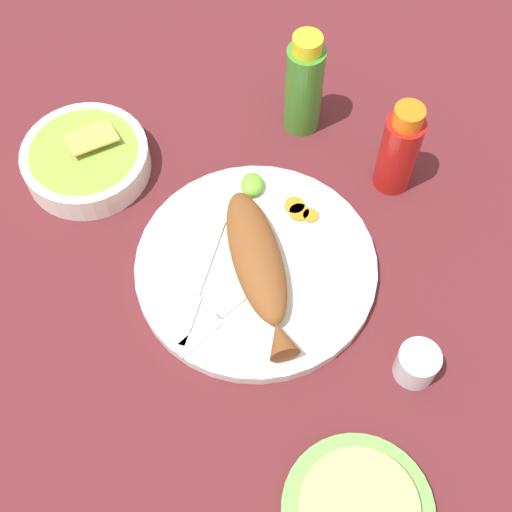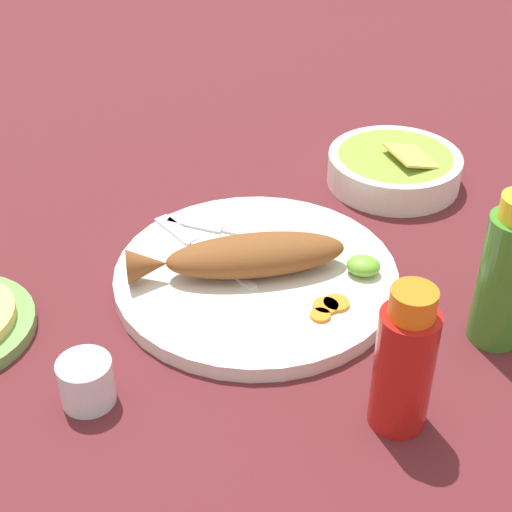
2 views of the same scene
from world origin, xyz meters
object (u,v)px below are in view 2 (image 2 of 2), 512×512
(fork_near, at_px, (198,246))
(main_plate, at_px, (256,277))
(salt_cup, at_px, (87,384))
(hot_sauce_bottle_red, at_px, (404,363))
(guacamole_bowl, at_px, (394,167))
(hot_sauce_bottle_green, at_px, (506,275))
(fried_fish, at_px, (244,256))
(fork_far, at_px, (229,231))

(fork_near, bearing_deg, main_plate, -162.11)
(salt_cup, bearing_deg, hot_sauce_bottle_red, 8.50)
(fork_near, bearing_deg, guacamole_bowl, -93.45)
(main_plate, xyz_separation_m, hot_sauce_bottle_green, (0.26, -0.03, 0.07))
(hot_sauce_bottle_green, distance_m, guacamole_bowl, 0.33)
(hot_sauce_bottle_green, xyz_separation_m, salt_cup, (-0.37, -0.18, -0.06))
(salt_cup, distance_m, guacamole_bowl, 0.53)
(fried_fish, bearing_deg, main_plate, 0.00)
(main_plate, relative_size, fork_far, 1.72)
(fork_far, relative_size, hot_sauce_bottle_green, 1.10)
(fried_fish, height_order, hot_sauce_bottle_green, hot_sauce_bottle_green)
(main_plate, relative_size, hot_sauce_bottle_green, 1.89)
(hot_sauce_bottle_red, xyz_separation_m, salt_cup, (-0.29, -0.04, -0.05))
(fried_fish, relative_size, salt_cup, 4.69)
(fork_near, xyz_separation_m, fork_far, (0.03, 0.04, 0.00))
(main_plate, relative_size, hot_sauce_bottle_red, 2.12)
(main_plate, bearing_deg, fried_fish, -157.42)
(fried_fish, distance_m, fork_far, 0.08)
(main_plate, height_order, fried_fish, fried_fish)
(fork_far, xyz_separation_m, hot_sauce_bottle_green, (0.31, -0.10, 0.06))
(main_plate, height_order, hot_sauce_bottle_green, hot_sauce_bottle_green)
(fork_far, bearing_deg, fried_fish, 124.41)
(hot_sauce_bottle_red, distance_m, hot_sauce_bottle_green, 0.17)
(hot_sauce_bottle_green, relative_size, guacamole_bowl, 0.94)
(guacamole_bowl, bearing_deg, hot_sauce_bottle_red, -84.30)
(fork_far, relative_size, salt_cup, 3.57)
(main_plate, distance_m, fork_far, 0.08)
(hot_sauce_bottle_red, bearing_deg, hot_sauce_bottle_green, 58.01)
(fried_fish, relative_size, fork_far, 1.31)
(fork_far, distance_m, salt_cup, 0.29)
(fork_near, relative_size, hot_sauce_bottle_green, 0.91)
(hot_sauce_bottle_red, bearing_deg, salt_cup, -171.50)
(fork_near, xyz_separation_m, hot_sauce_bottle_red, (0.25, -0.20, 0.05))
(fried_fish, height_order, guacamole_bowl, fried_fish)
(main_plate, distance_m, fork_near, 0.08)
(main_plate, xyz_separation_m, fork_far, (-0.05, 0.07, 0.01))
(hot_sauce_bottle_red, xyz_separation_m, guacamole_bowl, (-0.04, 0.43, -0.05))
(hot_sauce_bottle_red, height_order, salt_cup, hot_sauce_bottle_red)
(fork_far, bearing_deg, guacamole_bowl, -125.23)
(fork_near, height_order, hot_sauce_bottle_green, hot_sauce_bottle_green)
(fork_far, height_order, hot_sauce_bottle_red, hot_sauce_bottle_red)
(salt_cup, bearing_deg, hot_sauce_bottle_green, 26.10)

